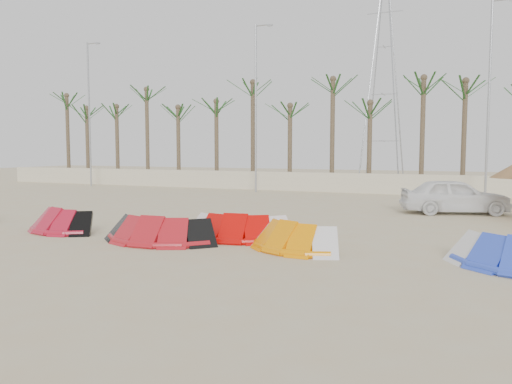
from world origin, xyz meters
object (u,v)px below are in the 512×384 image
at_px(kite_red_left, 66,219).
at_px(kite_red_mid, 164,228).
at_px(kite_red_right, 242,225).
at_px(car, 455,196).
at_px(kite_orange, 295,234).

bearing_deg(kite_red_left, kite_red_mid, -4.20).
bearing_deg(kite_red_left, kite_red_right, 9.92).
xyz_separation_m(kite_red_left, car, (12.38, 10.46, 0.37)).
bearing_deg(kite_red_mid, kite_orange, 6.46).
distance_m(kite_orange, car, 11.05).
distance_m(kite_red_right, car, 11.17).
distance_m(kite_red_right, kite_orange, 2.30).
distance_m(kite_red_mid, car, 13.49).
bearing_deg(kite_red_mid, kite_red_right, 34.83).
bearing_deg(kite_red_right, kite_red_left, -170.08).
height_order(kite_red_left, kite_red_mid, same).
height_order(kite_red_right, kite_orange, same).
distance_m(kite_red_left, kite_orange, 8.39).
xyz_separation_m(kite_red_left, kite_red_right, (6.29, 1.10, 0.00)).
bearing_deg(kite_red_left, kite_orange, 1.06).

